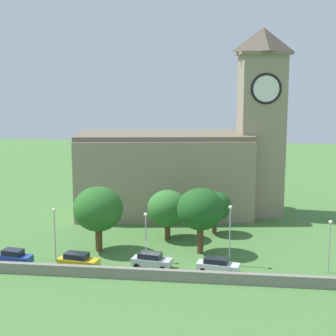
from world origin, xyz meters
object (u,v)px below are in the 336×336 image
at_px(car_yellow, 78,261).
at_px(church, 187,161).
at_px(streetlamp_west_mid, 54,226).
at_px(tree_churchyard, 98,209).
at_px(tree_riverside_east, 215,206).
at_px(car_silver, 151,260).
at_px(car_white, 218,265).
at_px(tree_by_tower, 200,209).
at_px(car_blue, 14,257).
at_px(streetlamp_central, 146,228).
at_px(tree_riverside_west, 168,208).
at_px(streetlamp_east_end, 330,237).
at_px(streetlamp_east_mid, 230,226).

bearing_deg(car_yellow, church, 68.59).
relative_size(streetlamp_west_mid, tree_churchyard, 0.79).
height_order(car_yellow, tree_riverside_east, tree_riverside_east).
bearing_deg(car_yellow, car_silver, 8.34).
relative_size(car_silver, tree_riverside_east, 0.80).
distance_m(car_white, tree_by_tower, 8.26).
relative_size(church, car_blue, 7.75).
height_order(streetlamp_central, tree_by_tower, tree_by_tower).
bearing_deg(streetlamp_central, tree_riverside_west, 80.97).
relative_size(car_yellow, car_silver, 1.02).
height_order(streetlamp_west_mid, streetlamp_east_end, streetlamp_west_mid).
bearing_deg(streetlamp_east_mid, streetlamp_east_end, -5.18).
relative_size(car_silver, tree_churchyard, 0.58).
height_order(streetlamp_west_mid, tree_riverside_west, tree_riverside_west).
height_order(car_white, streetlamp_east_mid, streetlamp_east_mid).
distance_m(streetlamp_west_mid, tree_riverside_west, 16.03).
relative_size(streetlamp_east_end, tree_riverside_east, 1.01).
bearing_deg(streetlamp_west_mid, tree_riverside_west, 40.78).
relative_size(car_white, streetlamp_west_mid, 0.76).
height_order(streetlamp_east_end, tree_by_tower, tree_by_tower).
relative_size(car_blue, car_white, 0.87).
bearing_deg(tree_riverside_west, church, 84.20).
relative_size(church, tree_by_tower, 4.05).
distance_m(car_blue, streetlamp_central, 15.75).
relative_size(streetlamp_east_mid, tree_churchyard, 0.87).
relative_size(car_yellow, streetlamp_west_mid, 0.76).
relative_size(car_yellow, streetlamp_east_mid, 0.69).
bearing_deg(car_silver, church, 85.80).
bearing_deg(streetlamp_east_mid, car_white, -118.21).
relative_size(car_yellow, streetlamp_east_end, 0.81).
relative_size(streetlamp_west_mid, tree_by_tower, 0.79).
xyz_separation_m(car_blue, streetlamp_east_mid, (25.02, 3.02, 3.86)).
relative_size(church, car_silver, 6.94).
xyz_separation_m(church, streetlamp_east_mid, (7.10, -22.76, -3.67)).
height_order(car_yellow, streetlamp_east_end, streetlamp_east_end).
bearing_deg(streetlamp_central, car_blue, -168.14).
relative_size(streetlamp_east_mid, tree_by_tower, 0.87).
distance_m(car_blue, car_yellow, 7.75).
bearing_deg(church, tree_riverside_east, -65.17).
xyz_separation_m(church, car_silver, (-1.81, -24.71, -7.56)).
bearing_deg(car_white, church, 103.06).
bearing_deg(streetlamp_east_end, streetlamp_west_mid, -179.58).
xyz_separation_m(car_white, tree_by_tower, (-2.42, 6.29, 4.77)).
bearing_deg(streetlamp_central, tree_churchyard, 155.61).
xyz_separation_m(car_silver, tree_riverside_east, (6.65, 14.25, 3.06)).
bearing_deg(tree_riverside_east, streetlamp_west_mid, -143.60).
bearing_deg(tree_riverside_east, streetlamp_east_end, -44.93).
relative_size(streetlamp_west_mid, streetlamp_east_mid, 0.90).
relative_size(streetlamp_east_end, tree_by_tower, 0.74).
xyz_separation_m(streetlamp_east_mid, streetlamp_east_end, (11.07, -1.00, -0.62)).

